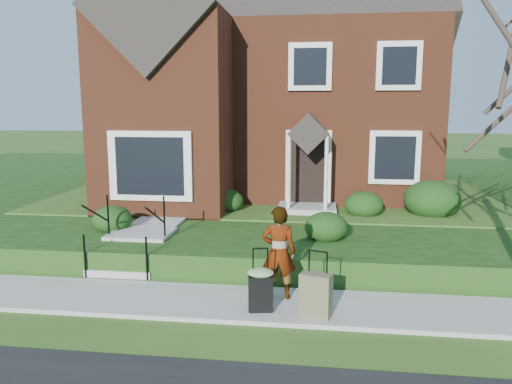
% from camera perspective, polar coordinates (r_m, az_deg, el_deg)
% --- Properties ---
extents(ground, '(120.00, 120.00, 0.00)m').
position_cam_1_polar(ground, '(9.18, -2.89, -12.79)').
color(ground, '#2D5119').
rests_on(ground, ground).
extents(sidewalk, '(60.00, 1.60, 0.08)m').
position_cam_1_polar(sidewalk, '(9.16, -2.89, -12.56)').
color(sidewalk, '#9E9B93').
rests_on(sidewalk, ground).
extents(terrace, '(44.00, 20.00, 0.60)m').
position_cam_1_polar(terrace, '(19.66, 14.46, 0.05)').
color(terrace, '#14360E').
rests_on(terrace, ground).
extents(walkway, '(1.20, 6.00, 0.06)m').
position_cam_1_polar(walkway, '(14.23, -9.27, -2.06)').
color(walkway, '#9E9B93').
rests_on(walkway, terrace).
extents(main_house, '(10.40, 10.20, 9.40)m').
position_cam_1_polar(main_house, '(18.11, 1.88, 15.31)').
color(main_house, brown).
rests_on(main_house, terrace).
extents(front_steps, '(1.40, 2.02, 1.50)m').
position_cam_1_polar(front_steps, '(11.37, -13.79, -6.05)').
color(front_steps, '#9E9B93').
rests_on(front_steps, ground).
extents(foundation_shrubs, '(10.39, 4.19, 1.12)m').
position_cam_1_polar(foundation_shrubs, '(13.66, 0.51, -0.51)').
color(foundation_shrubs, black).
rests_on(foundation_shrubs, terrace).
extents(woman, '(0.62, 0.41, 1.70)m').
position_cam_1_polar(woman, '(9.03, 2.62, -6.89)').
color(woman, '#999999').
rests_on(woman, sidewalk).
extents(suitcase_black, '(0.51, 0.44, 1.09)m').
position_cam_1_polar(suitcase_black, '(8.59, 0.52, -10.80)').
color(suitcase_black, black).
rests_on(suitcase_black, sidewalk).
extents(suitcase_olive, '(0.57, 0.42, 1.10)m').
position_cam_1_polar(suitcase_olive, '(8.46, 6.85, -11.59)').
color(suitcase_olive, brown).
rests_on(suitcase_olive, sidewalk).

